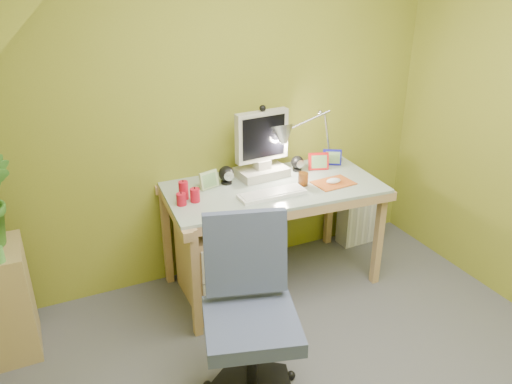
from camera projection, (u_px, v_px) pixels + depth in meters
name	position (u px, v px, depth m)	size (l,w,h in m)	color
wall_back	(218.00, 111.00, 3.34)	(3.20, 0.01, 2.40)	olive
slope_ceiling	(79.00, 61.00, 1.37)	(1.10, 3.20, 1.10)	white
desk	(272.00, 235.00, 3.47)	(1.42, 0.71, 0.76)	tan
monitor	(262.00, 141.00, 3.35)	(0.37, 0.21, 0.51)	#BBB6A8
speaker_left	(226.00, 175.00, 3.31)	(0.10, 0.10, 0.12)	black
speaker_right	(297.00, 164.00, 3.52)	(0.09, 0.09, 0.11)	black
keyboard	(272.00, 194.00, 3.16)	(0.44, 0.14, 0.02)	white
mousepad	(333.00, 183.00, 3.34)	(0.26, 0.19, 0.01)	#BB541D
mouse	(333.00, 181.00, 3.33)	(0.10, 0.07, 0.04)	white
amber_tumbler	(303.00, 179.00, 3.29)	(0.07, 0.07, 0.09)	brown
candle_cluster	(186.00, 193.00, 3.06)	(0.15, 0.13, 0.12)	red
photo_frame_red	(319.00, 161.00, 3.54)	(0.14, 0.02, 0.12)	red
photo_frame_blue	(332.00, 157.00, 3.63)	(0.13, 0.02, 0.11)	#14158F
photo_frame_green	(209.00, 180.00, 3.25)	(0.13, 0.02, 0.12)	#A6BE83
desk_lamp	(320.00, 125.00, 3.50)	(0.57, 0.25, 0.61)	#B4B5B9
side_ledge	(8.00, 300.00, 2.86)	(0.25, 0.39, 0.68)	tan
task_chair	(251.00, 323.00, 2.47)	(0.53, 0.53, 0.95)	#3E4766
radiator	(361.00, 220.00, 4.09)	(0.38, 0.15, 0.38)	silver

